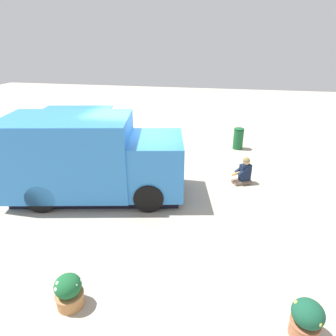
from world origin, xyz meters
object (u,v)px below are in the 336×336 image
(planter_flowering_near, at_px, (69,291))
(planter_flowering_side, at_px, (306,319))
(person_customer, at_px, (244,173))
(trash_bin, at_px, (238,138))
(food_truck, at_px, (91,160))
(planter_flowering_far, at_px, (109,128))

(planter_flowering_near, xyz_separation_m, planter_flowering_side, (0.17, -3.89, 0.04))
(person_customer, bearing_deg, trash_bin, 1.78)
(planter_flowering_near, bearing_deg, planter_flowering_side, -87.47)
(food_truck, height_order, person_customer, food_truck)
(planter_flowering_near, bearing_deg, trash_bin, -19.49)
(food_truck, relative_size, trash_bin, 5.70)
(person_customer, xyz_separation_m, planter_flowering_near, (-5.45, 3.19, -0.04))
(planter_flowering_side, xyz_separation_m, trash_bin, (8.56, 0.80, 0.11))
(planter_flowering_far, height_order, planter_flowering_side, planter_flowering_side)
(planter_flowering_side, height_order, trash_bin, trash_bin)
(person_customer, distance_m, planter_flowering_far, 7.46)
(person_customer, xyz_separation_m, trash_bin, (3.28, 0.10, 0.11))
(planter_flowering_near, height_order, planter_flowering_far, planter_flowering_far)
(person_customer, xyz_separation_m, planter_flowering_far, (4.13, 6.21, -0.03))
(planter_flowering_near, bearing_deg, food_truck, 17.90)
(person_customer, height_order, planter_flowering_side, person_customer)
(planter_flowering_far, height_order, trash_bin, trash_bin)
(planter_flowering_near, distance_m, planter_flowering_far, 10.05)
(food_truck, relative_size, planter_flowering_near, 8.17)
(planter_flowering_side, distance_m, trash_bin, 8.60)
(food_truck, bearing_deg, person_customer, -70.01)
(planter_flowering_near, relative_size, trash_bin, 0.70)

